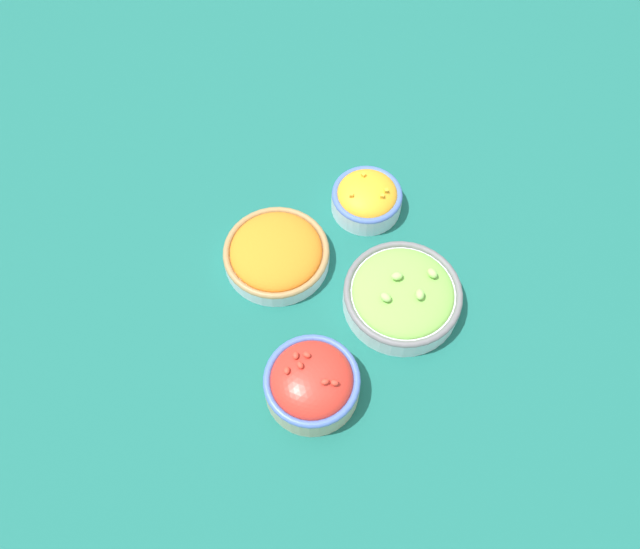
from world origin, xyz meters
TOP-DOWN VIEW (x-y plane):
  - ground_plane at (0.00, 0.00)m, footprint 3.00×3.00m
  - bowl_carrots at (-0.07, -0.06)m, footprint 0.19×0.19m
  - bowl_cherry_tomatoes at (0.18, -0.08)m, footprint 0.15×0.15m
  - bowl_lettuce at (0.09, 0.12)m, footprint 0.20×0.20m
  - bowl_squash at (-0.12, 0.14)m, footprint 0.13×0.13m

SIDE VIEW (x-z plane):
  - ground_plane at x=0.00m, z-range 0.00..0.00m
  - bowl_carrots at x=-0.07m, z-range 0.00..0.05m
  - bowl_lettuce at x=0.09m, z-range -0.01..0.07m
  - bowl_squash at x=-0.12m, z-range 0.00..0.07m
  - bowl_cherry_tomatoes at x=0.18m, z-range 0.00..0.08m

